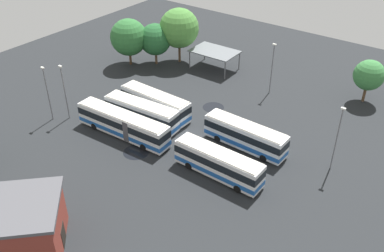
{
  "coord_description": "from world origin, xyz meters",
  "views": [
    {
      "loc": [
        -29.75,
        39.57,
        33.53
      ],
      "look_at": [
        -0.23,
        -0.11,
        1.55
      ],
      "focal_mm": 39.96,
      "sensor_mm": 36.0,
      "label": 1
    }
  ],
  "objects_px": {
    "tree_south_edge": "(155,39)",
    "tree_northeast": "(369,75)",
    "bus_row0_slot1": "(245,135)",
    "maintenance_shelter": "(215,52)",
    "lamp_post_by_building": "(64,90)",
    "tree_west_edge": "(179,28)",
    "bus_row1_slot1": "(155,103)",
    "depot_building": "(9,228)",
    "bus_row0_slot3": "(218,163)",
    "bus_row1_slot2": "(141,113)",
    "lamp_post_far_corner": "(337,137)",
    "lamp_post_near_entrance": "(47,91)",
    "lamp_post_mid_lot": "(272,67)",
    "tree_north_edge": "(129,37)",
    "bus_row1_slot3": "(123,124)"
  },
  "relations": [
    {
      "from": "tree_south_edge",
      "to": "tree_northeast",
      "type": "bearing_deg",
      "value": -166.12
    },
    {
      "from": "bus_row0_slot1",
      "to": "maintenance_shelter",
      "type": "relative_size",
      "value": 1.41
    },
    {
      "from": "lamp_post_by_building",
      "to": "tree_west_edge",
      "type": "xyz_separation_m",
      "value": [
        -0.74,
        -25.73,
        1.89
      ]
    },
    {
      "from": "bus_row1_slot1",
      "to": "tree_northeast",
      "type": "relative_size",
      "value": 1.71
    },
    {
      "from": "bus_row1_slot1",
      "to": "depot_building",
      "type": "xyz_separation_m",
      "value": [
        -5.62,
        28.1,
        0.93
      ]
    },
    {
      "from": "lamp_post_by_building",
      "to": "maintenance_shelter",
      "type": "bearing_deg",
      "value": -105.88
    },
    {
      "from": "bus_row0_slot1",
      "to": "depot_building",
      "type": "relative_size",
      "value": 0.92
    },
    {
      "from": "bus_row0_slot3",
      "to": "depot_building",
      "type": "xyz_separation_m",
      "value": [
        9.96,
        21.62,
        0.93
      ]
    },
    {
      "from": "bus_row1_slot2",
      "to": "tree_northeast",
      "type": "distance_m",
      "value": 35.19
    },
    {
      "from": "bus_row0_slot3",
      "to": "lamp_post_far_corner",
      "type": "relative_size",
      "value": 1.32
    },
    {
      "from": "bus_row1_slot2",
      "to": "maintenance_shelter",
      "type": "relative_size",
      "value": 1.43
    },
    {
      "from": "lamp_post_near_entrance",
      "to": "tree_northeast",
      "type": "bearing_deg",
      "value": -136.93
    },
    {
      "from": "bus_row0_slot3",
      "to": "lamp_post_by_building",
      "type": "relative_size",
      "value": 1.37
    },
    {
      "from": "bus_row0_slot3",
      "to": "maintenance_shelter",
      "type": "xyz_separation_m",
      "value": [
        17.5,
        -25.01,
        1.38
      ]
    },
    {
      "from": "lamp_post_mid_lot",
      "to": "tree_north_edge",
      "type": "distance_m",
      "value": 26.58
    },
    {
      "from": "bus_row0_slot3",
      "to": "lamp_post_by_building",
      "type": "distance_m",
      "value": 25.44
    },
    {
      "from": "bus_row0_slot1",
      "to": "tree_northeast",
      "type": "distance_m",
      "value": 23.88
    },
    {
      "from": "lamp_post_mid_lot",
      "to": "lamp_post_by_building",
      "type": "relative_size",
      "value": 1.0
    },
    {
      "from": "bus_row1_slot3",
      "to": "lamp_post_near_entrance",
      "type": "relative_size",
      "value": 1.75
    },
    {
      "from": "tree_south_edge",
      "to": "lamp_post_near_entrance",
      "type": "bearing_deg",
      "value": 91.08
    },
    {
      "from": "tree_west_edge",
      "to": "tree_north_edge",
      "type": "height_order",
      "value": "tree_west_edge"
    },
    {
      "from": "maintenance_shelter",
      "to": "lamp_post_mid_lot",
      "type": "distance_m",
      "value": 12.78
    },
    {
      "from": "tree_west_edge",
      "to": "bus_row0_slot1",
      "type": "bearing_deg",
      "value": 145.33
    },
    {
      "from": "lamp_post_far_corner",
      "to": "tree_south_edge",
      "type": "distance_m",
      "value": 39.46
    },
    {
      "from": "bus_row0_slot3",
      "to": "tree_west_edge",
      "type": "relative_size",
      "value": 1.14
    },
    {
      "from": "lamp_post_by_building",
      "to": "tree_south_edge",
      "type": "relative_size",
      "value": 1.11
    },
    {
      "from": "bus_row1_slot2",
      "to": "lamp_post_by_building",
      "type": "relative_size",
      "value": 1.39
    },
    {
      "from": "bus_row1_slot1",
      "to": "lamp_post_mid_lot",
      "type": "height_order",
      "value": "lamp_post_mid_lot"
    },
    {
      "from": "bus_row1_slot3",
      "to": "tree_northeast",
      "type": "relative_size",
      "value": 2.13
    },
    {
      "from": "bus_row1_slot2",
      "to": "tree_north_edge",
      "type": "xyz_separation_m",
      "value": [
        15.66,
        -14.12,
        3.4
      ]
    },
    {
      "from": "bus_row1_slot2",
      "to": "maintenance_shelter",
      "type": "xyz_separation_m",
      "value": [
        2.14,
        -21.83,
        1.38
      ]
    },
    {
      "from": "lamp_post_mid_lot",
      "to": "tree_northeast",
      "type": "bearing_deg",
      "value": -154.2
    },
    {
      "from": "lamp_post_by_building",
      "to": "tree_north_edge",
      "type": "xyz_separation_m",
      "value": [
        5.82,
        -19.35,
        0.62
      ]
    },
    {
      "from": "lamp_post_by_building",
      "to": "tree_northeast",
      "type": "height_order",
      "value": "lamp_post_by_building"
    },
    {
      "from": "tree_south_edge",
      "to": "lamp_post_far_corner",
      "type": "bearing_deg",
      "value": 164.07
    },
    {
      "from": "lamp_post_mid_lot",
      "to": "lamp_post_near_entrance",
      "type": "bearing_deg",
      "value": 50.38
    },
    {
      "from": "bus_row1_slot1",
      "to": "tree_northeast",
      "type": "xyz_separation_m",
      "value": [
        -23.82,
        -22.67,
        2.67
      ]
    },
    {
      "from": "lamp_post_mid_lot",
      "to": "maintenance_shelter",
      "type": "bearing_deg",
      "value": -10.32
    },
    {
      "from": "bus_row1_slot1",
      "to": "maintenance_shelter",
      "type": "bearing_deg",
      "value": -84.06
    },
    {
      "from": "lamp_post_near_entrance",
      "to": "tree_north_edge",
      "type": "bearing_deg",
      "value": -78.95
    },
    {
      "from": "bus_row1_slot3",
      "to": "lamp_post_near_entrance",
      "type": "distance_m",
      "value": 12.33
    },
    {
      "from": "maintenance_shelter",
      "to": "lamp_post_near_entrance",
      "type": "relative_size",
      "value": 0.98
    },
    {
      "from": "lamp_post_by_building",
      "to": "depot_building",
      "type": "bearing_deg",
      "value": 127.92
    },
    {
      "from": "tree_northeast",
      "to": "lamp_post_near_entrance",
      "type": "bearing_deg",
      "value": 43.07
    },
    {
      "from": "depot_building",
      "to": "lamp_post_by_building",
      "type": "distance_m",
      "value": 24.87
    },
    {
      "from": "tree_south_edge",
      "to": "bus_row0_slot3",
      "type": "bearing_deg",
      "value": 143.38
    },
    {
      "from": "maintenance_shelter",
      "to": "lamp_post_by_building",
      "type": "xyz_separation_m",
      "value": [
        7.7,
        27.06,
        1.4
      ]
    },
    {
      "from": "tree_northeast",
      "to": "bus_row0_slot3",
      "type": "bearing_deg",
      "value": 74.2
    },
    {
      "from": "maintenance_shelter",
      "to": "lamp_post_near_entrance",
      "type": "xyz_separation_m",
      "value": [
        9.41,
        28.73,
        1.37
      ]
    },
    {
      "from": "lamp_post_by_building",
      "to": "lamp_post_near_entrance",
      "type": "xyz_separation_m",
      "value": [
        1.71,
        1.67,
        -0.04
      ]
    }
  ]
}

